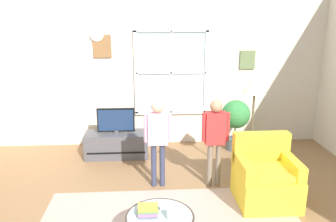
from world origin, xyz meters
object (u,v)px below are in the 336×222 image
at_px(television, 116,120).
at_px(person_pink_shirt, 158,134).
at_px(armchair, 265,178).
at_px(coffee_table, 160,218).
at_px(book_stack, 148,210).
at_px(cup, 170,214).
at_px(tv_stand, 117,145).
at_px(person_red_shirt, 215,133).
at_px(remote_near_books, 155,206).
at_px(potted_plant_by_window, 236,118).
at_px(floor_lamp, 254,96).

height_order(television, person_pink_shirt, person_pink_shirt).
height_order(armchair, coffee_table, armchair).
xyz_separation_m(book_stack, cup, (0.23, -0.10, 0.01)).
relative_size(tv_stand, person_pink_shirt, 0.85).
bearing_deg(cup, armchair, 35.63).
distance_m(armchair, cup, 1.63).
distance_m(armchair, person_red_shirt, 0.89).
relative_size(book_stack, remote_near_books, 1.61).
height_order(book_stack, potted_plant_by_window, potted_plant_by_window).
relative_size(armchair, person_pink_shirt, 0.68).
height_order(armchair, remote_near_books, armchair).
bearing_deg(person_pink_shirt, armchair, -19.55).
relative_size(armchair, floor_lamp, 0.55).
xyz_separation_m(tv_stand, cup, (0.76, -2.55, 0.24)).
xyz_separation_m(cup, person_red_shirt, (0.73, 1.40, 0.35)).
height_order(coffee_table, cup, cup).
relative_size(remote_near_books, floor_lamp, 0.09).
xyz_separation_m(television, person_pink_shirt, (0.68, -1.10, 0.13)).
bearing_deg(remote_near_books, television, 104.52).
height_order(tv_stand, person_pink_shirt, person_pink_shirt).
bearing_deg(floor_lamp, television, 152.42).
height_order(person_pink_shirt, potted_plant_by_window, person_pink_shirt).
bearing_deg(coffee_table, cup, -26.57).
height_order(television, book_stack, television).
relative_size(coffee_table, floor_lamp, 0.46).
xyz_separation_m(remote_near_books, potted_plant_by_window, (1.53, 2.52, 0.19)).
distance_m(television, person_pink_shirt, 1.30).
distance_m(armchair, person_pink_shirt, 1.56).
distance_m(person_pink_shirt, floor_lamp, 1.44).
relative_size(tv_stand, television, 1.71).
distance_m(potted_plant_by_window, floor_lamp, 1.44).
distance_m(cup, remote_near_books, 0.27).
height_order(book_stack, remote_near_books, book_stack).
bearing_deg(armchair, cup, -144.37).
xyz_separation_m(television, coffee_table, (0.65, -2.50, -0.29)).
height_order(coffee_table, floor_lamp, floor_lamp).
bearing_deg(floor_lamp, cup, -130.55).
xyz_separation_m(potted_plant_by_window, floor_lamp, (-0.10, -1.25, 0.71)).
xyz_separation_m(television, person_red_shirt, (1.48, -1.15, 0.14)).
relative_size(book_stack, person_red_shirt, 0.18).
distance_m(television, coffee_table, 2.60).
height_order(television, potted_plant_by_window, potted_plant_by_window).
xyz_separation_m(tv_stand, person_pink_shirt, (0.68, -1.11, 0.58)).
height_order(armchair, cup, armchair).
distance_m(television, armchair, 2.65).
relative_size(television, armchair, 0.73).
xyz_separation_m(coffee_table, floor_lamp, (1.38, 1.44, 0.94)).
relative_size(armchair, coffee_table, 1.21).
bearing_deg(armchair, book_stack, -151.35).
bearing_deg(person_red_shirt, book_stack, -126.21).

